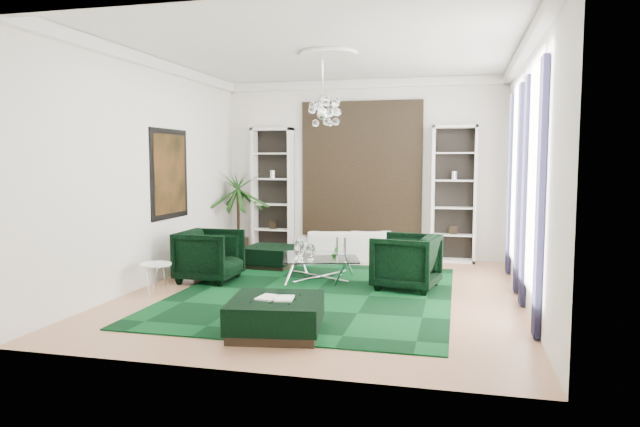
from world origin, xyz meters
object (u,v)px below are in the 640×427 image
(sofa, at_px, (349,246))
(ottoman_front, at_px, (276,316))
(armchair_left, at_px, (210,256))
(side_table, at_px, (156,279))
(palm, at_px, (238,201))
(armchair_right, at_px, (406,262))
(ottoman_side, at_px, (270,257))
(coffee_table, at_px, (320,269))

(sofa, bearing_deg, ottoman_front, 73.36)
(sofa, xyz_separation_m, ottoman_front, (0.06, -5.07, -0.12))
(armchair_left, height_order, side_table, armchair_left)
(ottoman_front, distance_m, palm, 5.94)
(armchair_right, distance_m, side_table, 3.99)
(sofa, relative_size, ottoman_side, 2.46)
(armchair_right, xyz_separation_m, ottoman_side, (-2.76, 1.30, -0.25))
(sofa, height_order, ottoman_front, sofa)
(coffee_table, bearing_deg, armchair_right, -10.28)
(side_table, bearing_deg, sofa, 55.69)
(ottoman_side, bearing_deg, ottoman_front, -70.50)
(side_table, bearing_deg, armchair_right, 18.35)
(ottoman_side, bearing_deg, palm, 134.01)
(coffee_table, bearing_deg, palm, 137.34)
(armchair_left, xyz_separation_m, side_table, (-0.43, -1.07, -0.21))
(sofa, xyz_separation_m, coffee_table, (-0.13, -2.01, -0.11))
(armchair_left, relative_size, coffee_table, 0.78)
(armchair_left, distance_m, ottoman_side, 1.62)
(armchair_left, bearing_deg, palm, 11.34)
(armchair_left, height_order, ottoman_side, armchair_left)
(armchair_right, height_order, ottoman_front, armchair_right)
(coffee_table, xyz_separation_m, side_table, (-2.28, -1.53, 0.02))
(armchair_left, height_order, coffee_table, armchair_left)
(armchair_right, bearing_deg, palm, -111.86)
(palm, bearing_deg, coffee_table, -42.66)
(ottoman_front, xyz_separation_m, side_table, (-2.48, 1.53, 0.02))
(armchair_right, distance_m, ottoman_side, 3.06)
(coffee_table, distance_m, ottoman_side, 1.62)
(coffee_table, bearing_deg, sofa, 86.34)
(coffee_table, relative_size, side_table, 2.59)
(ottoman_side, xyz_separation_m, side_table, (-1.03, -2.56, 0.03))
(ottoman_front, xyz_separation_m, palm, (-2.58, 5.26, 0.98))
(armchair_left, bearing_deg, coffee_table, -76.04)
(sofa, distance_m, side_table, 4.28)
(palm, bearing_deg, side_table, -88.46)
(armchair_left, bearing_deg, sofa, -38.74)
(sofa, distance_m, ottoman_front, 5.07)
(ottoman_side, relative_size, side_table, 1.89)
(ottoman_side, relative_size, palm, 0.39)
(armchair_right, distance_m, ottoman_front, 3.09)
(armchair_right, height_order, side_table, armchair_right)
(armchair_left, distance_m, armchair_right, 3.36)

